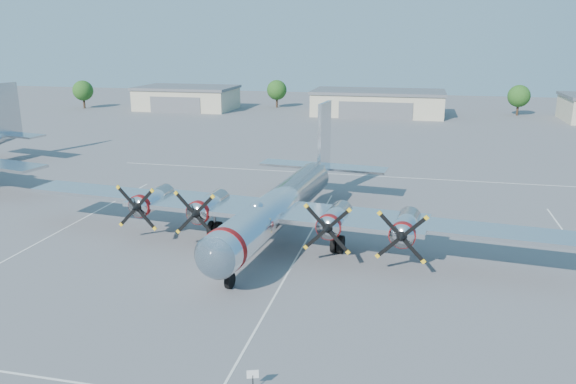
% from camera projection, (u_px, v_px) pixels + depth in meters
% --- Properties ---
extents(ground, '(260.00, 260.00, 0.00)m').
position_uv_depth(ground, '(305.00, 243.00, 47.31)').
color(ground, '#5B5B5E').
rests_on(ground, ground).
extents(parking_lines, '(60.00, 50.08, 0.01)m').
position_uv_depth(parking_lines, '(301.00, 250.00, 45.67)').
color(parking_lines, silver).
rests_on(parking_lines, ground).
extents(hangar_west, '(22.60, 14.60, 5.40)m').
position_uv_depth(hangar_west, '(187.00, 98.00, 133.27)').
color(hangar_west, '#B4AD8F').
rests_on(hangar_west, ground).
extents(hangar_center, '(28.60, 14.60, 5.40)m').
position_uv_depth(hangar_center, '(378.00, 103.00, 123.53)').
color(hangar_center, '#B4AD8F').
rests_on(hangar_center, ground).
extents(tree_far_west, '(4.80, 4.80, 6.64)m').
position_uv_depth(tree_far_west, '(83.00, 91.00, 134.55)').
color(tree_far_west, '#382619').
rests_on(tree_far_west, ground).
extents(tree_west, '(4.80, 4.80, 6.64)m').
position_uv_depth(tree_west, '(277.00, 90.00, 136.08)').
color(tree_west, '#382619').
rests_on(tree_west, ground).
extents(tree_east, '(4.80, 4.80, 6.64)m').
position_uv_depth(tree_east, '(519.00, 96.00, 122.29)').
color(tree_east, '#382619').
rests_on(tree_east, ground).
extents(main_bomber_b29, '(49.16, 36.14, 10.21)m').
position_uv_depth(main_bomber_b29, '(282.00, 237.00, 48.74)').
color(main_bomber_b29, silver).
rests_on(main_bomber_b29, ground).
extents(info_placard, '(0.57, 0.24, 1.13)m').
position_uv_depth(info_placard, '(253.00, 376.00, 27.41)').
color(info_placard, black).
rests_on(info_placard, ground).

